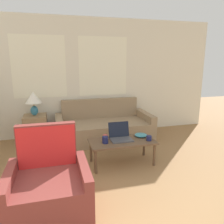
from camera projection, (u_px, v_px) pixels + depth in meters
wall_back at (76, 78)px, 4.86m from camera, size 6.53×0.06×2.60m
couch at (104, 128)px, 4.78m from camera, size 2.02×0.94×0.83m
armchair at (49, 187)px, 2.49m from camera, size 0.90×0.79×0.94m
side_table at (36, 129)px, 4.55m from camera, size 0.45×0.45×0.58m
table_lamp at (33, 100)px, 4.41m from camera, size 0.33×0.33×0.48m
coffee_table at (122, 143)px, 3.58m from camera, size 1.07×0.52×0.40m
laptop at (120, 136)px, 3.62m from camera, size 0.36×0.33×0.27m
cup_navy at (105, 140)px, 3.45m from camera, size 0.09×0.09×0.11m
cup_yellow at (105, 137)px, 3.62m from camera, size 0.08×0.08×0.08m
cup_white at (149, 138)px, 3.57m from camera, size 0.09×0.09×0.08m
snack_bowl at (141, 135)px, 3.76m from camera, size 0.21×0.21×0.05m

